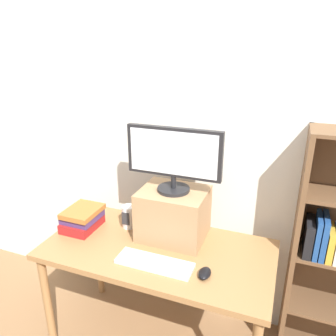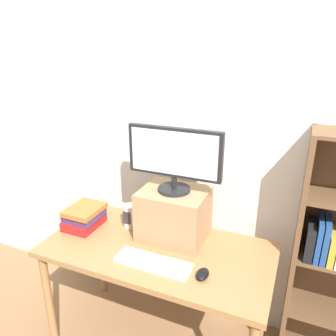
{
  "view_description": "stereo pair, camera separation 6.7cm",
  "coord_description": "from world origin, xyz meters",
  "views": [
    {
      "loc": [
        0.66,
        -1.54,
        1.92
      ],
      "look_at": [
        0.04,
        0.06,
        1.27
      ],
      "focal_mm": 35.0,
      "sensor_mm": 36.0,
      "label": 1
    },
    {
      "loc": [
        0.72,
        -1.52,
        1.92
      ],
      "look_at": [
        0.04,
        0.06,
        1.27
      ],
      "focal_mm": 35.0,
      "sensor_mm": 36.0,
      "label": 2
    }
  ],
  "objects": [
    {
      "name": "desk_speaker",
      "position": [
        -0.27,
        0.15,
        0.85
      ],
      "size": [
        0.09,
        0.09,
        0.15
      ],
      "color": "silver",
      "rests_on": "desk"
    },
    {
      "name": "riser_box",
      "position": [
        0.04,
        0.16,
        0.93
      ],
      "size": [
        0.4,
        0.33,
        0.32
      ],
      "color": "#A87F56",
      "rests_on": "desk"
    },
    {
      "name": "computer_mouse",
      "position": [
        0.33,
        -0.15,
        0.79
      ],
      "size": [
        0.06,
        0.1,
        0.04
      ],
      "color": "black",
      "rests_on": "desk"
    },
    {
      "name": "book_stack",
      "position": [
        -0.55,
        0.03,
        0.84
      ],
      "size": [
        0.21,
        0.25,
        0.14
      ],
      "color": "maroon",
      "rests_on": "desk"
    },
    {
      "name": "back_wall",
      "position": [
        0.0,
        0.48,
        1.3
      ],
      "size": [
        7.0,
        0.08,
        2.6
      ],
      "color": "silver",
      "rests_on": "ground_plane"
    },
    {
      "name": "desk",
      "position": [
        0.0,
        0.0,
        0.68
      ],
      "size": [
        1.37,
        0.69,
        0.77
      ],
      "color": "#9E7042",
      "rests_on": "ground_plane"
    },
    {
      "name": "keyboard",
      "position": [
        0.05,
        -0.16,
        0.78
      ],
      "size": [
        0.43,
        0.14,
        0.02
      ],
      "color": "silver",
      "rests_on": "desk"
    },
    {
      "name": "computer_monitor",
      "position": [
        0.04,
        0.15,
        1.3
      ],
      "size": [
        0.58,
        0.2,
        0.39
      ],
      "color": "black",
      "rests_on": "riser_box"
    }
  ]
}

